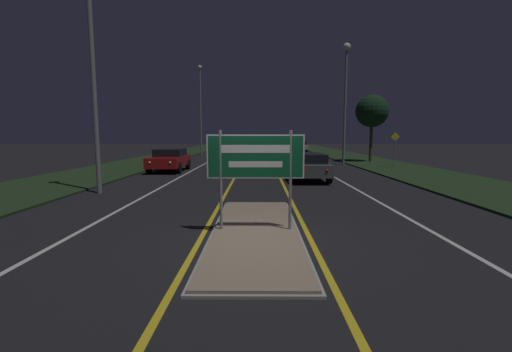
{
  "coord_description": "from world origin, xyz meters",
  "views": [
    {
      "loc": [
        0.07,
        -7.22,
        2.3
      ],
      "look_at": [
        0.0,
        2.08,
        1.17
      ],
      "focal_mm": 24.0,
      "sensor_mm": 36.0,
      "label": 1
    }
  ],
  "objects_px": {
    "streetlight_left_far": "(200,102)",
    "streetlight_right_near": "(346,83)",
    "car_approaching_0": "(170,159)",
    "warning_sign": "(395,146)",
    "car_receding_1": "(289,155)",
    "streetlight_left_near": "(91,33)",
    "car_receding_0": "(308,165)",
    "highway_sign": "(256,160)",
    "car_approaching_1": "(233,149)",
    "car_approaching_2": "(241,146)",
    "car_receding_3": "(300,146)",
    "car_receding_2": "(279,148)"
  },
  "relations": [
    {
      "from": "car_approaching_0",
      "to": "streetlight_right_near",
      "type": "bearing_deg",
      "value": 21.0
    },
    {
      "from": "streetlight_right_near",
      "to": "car_receding_0",
      "type": "bearing_deg",
      "value": -114.6
    },
    {
      "from": "car_receding_3",
      "to": "warning_sign",
      "type": "distance_m",
      "value": 24.4
    },
    {
      "from": "car_approaching_2",
      "to": "car_receding_3",
      "type": "bearing_deg",
      "value": -4.55
    },
    {
      "from": "car_receding_1",
      "to": "car_receding_3",
      "type": "xyz_separation_m",
      "value": [
        3.42,
        22.08,
        -0.03
      ]
    },
    {
      "from": "car_receding_1",
      "to": "car_approaching_1",
      "type": "height_order",
      "value": "car_receding_1"
    },
    {
      "from": "streetlight_right_near",
      "to": "car_receding_2",
      "type": "distance_m",
      "value": 13.82
    },
    {
      "from": "streetlight_right_near",
      "to": "car_receding_3",
      "type": "relative_size",
      "value": 1.96
    },
    {
      "from": "highway_sign",
      "to": "car_receding_1",
      "type": "xyz_separation_m",
      "value": [
        2.35,
        17.76,
        -0.93
      ]
    },
    {
      "from": "highway_sign",
      "to": "car_approaching_0",
      "type": "bearing_deg",
      "value": 112.05
    },
    {
      "from": "streetlight_left_far",
      "to": "car_receding_3",
      "type": "xyz_separation_m",
      "value": [
        12.3,
        8.25,
        -5.23
      ]
    },
    {
      "from": "car_approaching_1",
      "to": "car_approaching_2",
      "type": "relative_size",
      "value": 0.84
    },
    {
      "from": "warning_sign",
      "to": "car_receding_3",
      "type": "bearing_deg",
      "value": 98.54
    },
    {
      "from": "streetlight_left_far",
      "to": "car_approaching_1",
      "type": "distance_m",
      "value": 6.96
    },
    {
      "from": "streetlight_left_near",
      "to": "car_receding_0",
      "type": "relative_size",
      "value": 2.05
    },
    {
      "from": "streetlight_right_near",
      "to": "car_approaching_0",
      "type": "distance_m",
      "value": 14.03
    },
    {
      "from": "car_receding_3",
      "to": "warning_sign",
      "type": "xyz_separation_m",
      "value": [
        3.62,
        -24.12,
        0.76
      ]
    },
    {
      "from": "streetlight_left_near",
      "to": "car_receding_3",
      "type": "height_order",
      "value": "streetlight_left_near"
    },
    {
      "from": "highway_sign",
      "to": "car_receding_0",
      "type": "relative_size",
      "value": 0.48
    },
    {
      "from": "car_receding_0",
      "to": "car_approaching_0",
      "type": "bearing_deg",
      "value": 154.09
    },
    {
      "from": "car_receding_1",
      "to": "streetlight_left_near",
      "type": "bearing_deg",
      "value": -124.96
    },
    {
      "from": "highway_sign",
      "to": "streetlight_left_near",
      "type": "relative_size",
      "value": 0.24
    },
    {
      "from": "streetlight_right_near",
      "to": "car_receding_0",
      "type": "xyz_separation_m",
      "value": [
        -3.94,
        -8.61,
        -5.38
      ]
    },
    {
      "from": "car_receding_3",
      "to": "car_approaching_1",
      "type": "distance_m",
      "value": 13.76
    },
    {
      "from": "car_approaching_1",
      "to": "car_approaching_0",
      "type": "bearing_deg",
      "value": -100.46
    },
    {
      "from": "car_receding_0",
      "to": "car_approaching_1",
      "type": "height_order",
      "value": "car_approaching_1"
    },
    {
      "from": "car_receding_0",
      "to": "car_receding_1",
      "type": "height_order",
      "value": "car_receding_1"
    },
    {
      "from": "car_receding_3",
      "to": "car_approaching_1",
      "type": "height_order",
      "value": "car_receding_3"
    },
    {
      "from": "highway_sign",
      "to": "streetlight_left_near",
      "type": "distance_m",
      "value": 9.38
    },
    {
      "from": "streetlight_right_near",
      "to": "warning_sign",
      "type": "xyz_separation_m",
      "value": [
        2.84,
        -2.62,
        -4.59
      ]
    },
    {
      "from": "streetlight_left_far",
      "to": "car_approaching_1",
      "type": "bearing_deg",
      "value": -34.07
    },
    {
      "from": "car_receding_1",
      "to": "car_approaching_2",
      "type": "distance_m",
      "value": 23.23
    },
    {
      "from": "car_approaching_0",
      "to": "streetlight_left_near",
      "type": "bearing_deg",
      "value": -94.7
    },
    {
      "from": "car_receding_3",
      "to": "streetlight_left_far",
      "type": "bearing_deg",
      "value": -146.14
    },
    {
      "from": "car_receding_1",
      "to": "car_approaching_2",
      "type": "xyz_separation_m",
      "value": [
        -4.78,
        22.73,
        -0.06
      ]
    },
    {
      "from": "car_receding_2",
      "to": "car_approaching_2",
      "type": "bearing_deg",
      "value": 115.3
    },
    {
      "from": "car_receding_1",
      "to": "warning_sign",
      "type": "relative_size",
      "value": 2.0
    },
    {
      "from": "highway_sign",
      "to": "car_approaching_0",
      "type": "distance_m",
      "value": 14.79
    },
    {
      "from": "streetlight_left_near",
      "to": "car_receding_2",
      "type": "bearing_deg",
      "value": 70.97
    },
    {
      "from": "streetlight_right_near",
      "to": "warning_sign",
      "type": "distance_m",
      "value": 6.0
    },
    {
      "from": "streetlight_right_near",
      "to": "car_approaching_2",
      "type": "xyz_separation_m",
      "value": [
        -8.98,
        22.16,
        -5.38
      ]
    },
    {
      "from": "car_receding_2",
      "to": "warning_sign",
      "type": "xyz_separation_m",
      "value": [
        7.04,
        -14.65,
        0.74
      ]
    },
    {
      "from": "streetlight_right_near",
      "to": "car_receding_0",
      "type": "height_order",
      "value": "streetlight_right_near"
    },
    {
      "from": "car_approaching_1",
      "to": "car_receding_2",
      "type": "bearing_deg",
      "value": 14.96
    },
    {
      "from": "streetlight_left_near",
      "to": "car_approaching_2",
      "type": "height_order",
      "value": "streetlight_left_near"
    },
    {
      "from": "car_receding_3",
      "to": "car_approaching_1",
      "type": "relative_size",
      "value": 1.13
    },
    {
      "from": "highway_sign",
      "to": "streetlight_right_near",
      "type": "relative_size",
      "value": 0.26
    },
    {
      "from": "car_receding_1",
      "to": "car_approaching_0",
      "type": "xyz_separation_m",
      "value": [
        -7.9,
        -4.08,
        -0.03
      ]
    },
    {
      "from": "streetlight_left_far",
      "to": "streetlight_right_near",
      "type": "height_order",
      "value": "streetlight_left_far"
    },
    {
      "from": "streetlight_left_far",
      "to": "streetlight_right_near",
      "type": "xyz_separation_m",
      "value": [
        13.08,
        -13.25,
        0.12
      ]
    }
  ]
}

